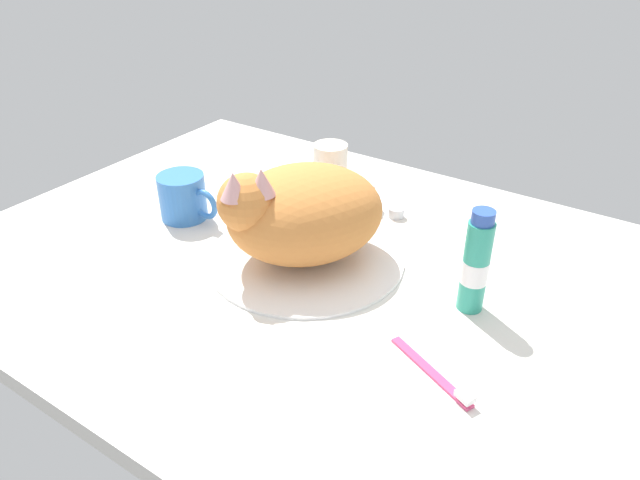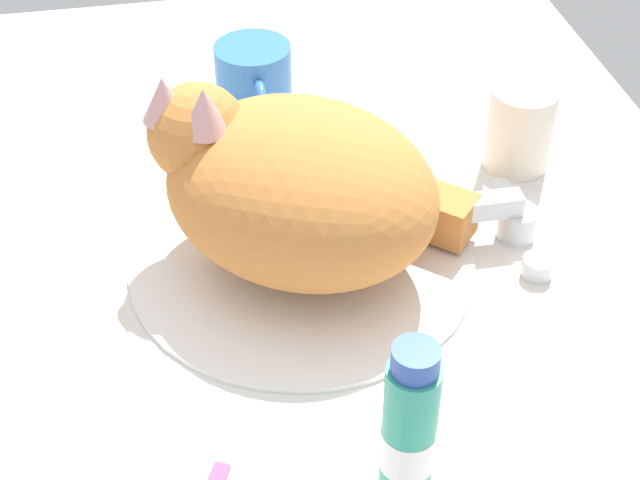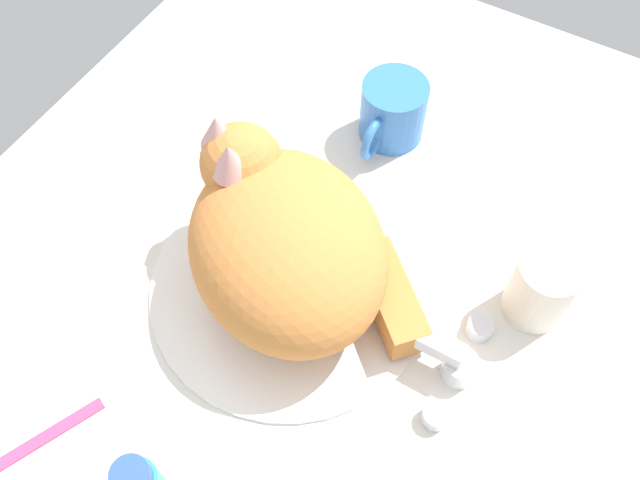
{
  "view_description": "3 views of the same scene",
  "coord_description": "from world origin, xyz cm",
  "px_view_note": "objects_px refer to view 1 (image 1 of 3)",
  "views": [
    {
      "loc": [
        45.82,
        -64.42,
        51.05
      ],
      "look_at": [
        2.98,
        -0.39,
        4.66
      ],
      "focal_mm": 33.34,
      "sensor_mm": 36.0,
      "label": 1
    },
    {
      "loc": [
        64.26,
        -10.77,
        57.46
      ],
      "look_at": [
        2.17,
        1.23,
        4.3
      ],
      "focal_mm": 54.02,
      "sensor_mm": 36.0,
      "label": 2
    },
    {
      "loc": [
        30.14,
        21.21,
        68.37
      ],
      "look_at": [
        -2.93,
        2.12,
        7.55
      ],
      "focal_mm": 39.07,
      "sensor_mm": 36.0,
      "label": 3
    }
  ],
  "objects_px": {
    "coffee_mug": "(184,197)",
    "toothpaste_bottle": "(476,264)",
    "toothbrush": "(436,374)",
    "faucet": "(366,201)",
    "rinse_cup": "(330,166)",
    "cat": "(299,212)"
  },
  "relations": [
    {
      "from": "coffee_mug",
      "to": "toothpaste_bottle",
      "type": "xyz_separation_m",
      "value": [
        0.52,
        0.03,
        0.03
      ]
    },
    {
      "from": "toothbrush",
      "to": "toothpaste_bottle",
      "type": "bearing_deg",
      "value": 96.79
    },
    {
      "from": "faucet",
      "to": "rinse_cup",
      "type": "xyz_separation_m",
      "value": [
        -0.11,
        0.05,
        0.02
      ]
    },
    {
      "from": "toothpaste_bottle",
      "to": "toothbrush",
      "type": "xyz_separation_m",
      "value": [
        0.02,
        -0.15,
        -0.07
      ]
    },
    {
      "from": "faucet",
      "to": "toothbrush",
      "type": "distance_m",
      "value": 0.42
    },
    {
      "from": "rinse_cup",
      "to": "faucet",
      "type": "bearing_deg",
      "value": -25.13
    },
    {
      "from": "cat",
      "to": "coffee_mug",
      "type": "relative_size",
      "value": 2.64
    },
    {
      "from": "rinse_cup",
      "to": "toothpaste_bottle",
      "type": "height_order",
      "value": "toothpaste_bottle"
    },
    {
      "from": "cat",
      "to": "rinse_cup",
      "type": "relative_size",
      "value": 3.69
    },
    {
      "from": "coffee_mug",
      "to": "toothbrush",
      "type": "distance_m",
      "value": 0.55
    },
    {
      "from": "faucet",
      "to": "cat",
      "type": "bearing_deg",
      "value": -91.83
    },
    {
      "from": "cat",
      "to": "rinse_cup",
      "type": "bearing_deg",
      "value": 112.81
    },
    {
      "from": "faucet",
      "to": "rinse_cup",
      "type": "distance_m",
      "value": 0.12
    },
    {
      "from": "toothpaste_bottle",
      "to": "toothbrush",
      "type": "height_order",
      "value": "toothpaste_bottle"
    },
    {
      "from": "faucet",
      "to": "toothpaste_bottle",
      "type": "xyz_separation_m",
      "value": [
        0.26,
        -0.16,
        0.05
      ]
    },
    {
      "from": "faucet",
      "to": "rinse_cup",
      "type": "relative_size",
      "value": 1.58
    },
    {
      "from": "faucet",
      "to": "cat",
      "type": "xyz_separation_m",
      "value": [
        -0.01,
        -0.2,
        0.06
      ]
    },
    {
      "from": "coffee_mug",
      "to": "toothbrush",
      "type": "bearing_deg",
      "value": -12.87
    },
    {
      "from": "coffee_mug",
      "to": "rinse_cup",
      "type": "height_order",
      "value": "rinse_cup"
    },
    {
      "from": "faucet",
      "to": "cat",
      "type": "height_order",
      "value": "cat"
    },
    {
      "from": "faucet",
      "to": "toothpaste_bottle",
      "type": "bearing_deg",
      "value": -32.09
    },
    {
      "from": "rinse_cup",
      "to": "toothbrush",
      "type": "height_order",
      "value": "rinse_cup"
    }
  ]
}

